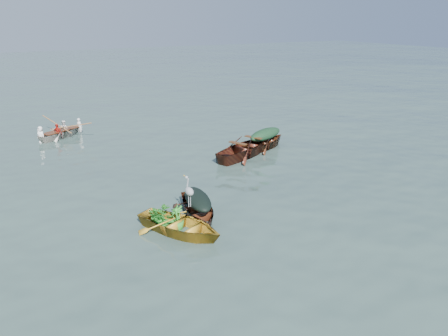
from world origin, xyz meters
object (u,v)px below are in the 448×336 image
object	(u,v)px
yellow_dinghy	(180,233)
heron	(189,197)
rowed_boat	(62,137)
green_tarp_boat	(265,148)
dark_covered_boat	(198,216)
open_wooden_boat	(245,156)

from	to	relation	value
yellow_dinghy	heron	xyz separation A→B (m)	(0.46, 0.30, 0.93)
rowed_boat	green_tarp_boat	bearing A→B (deg)	-161.70
dark_covered_boat	heron	world-z (taller)	heron
yellow_dinghy	rowed_boat	distance (m)	12.45
green_tarp_boat	open_wooden_boat	xyz separation A→B (m)	(-1.43, -0.57, 0.00)
open_wooden_boat	heron	bearing A→B (deg)	111.38
yellow_dinghy	open_wooden_boat	bearing A→B (deg)	15.72
heron	yellow_dinghy	bearing A→B (deg)	-174.81
yellow_dinghy	dark_covered_boat	bearing A→B (deg)	11.23
yellow_dinghy	green_tarp_boat	size ratio (longest dim) A/B	0.85
rowed_boat	yellow_dinghy	bearing A→B (deg)	153.06
open_wooden_boat	heron	distance (m)	7.06
yellow_dinghy	green_tarp_boat	distance (m)	8.99
yellow_dinghy	dark_covered_boat	world-z (taller)	yellow_dinghy
yellow_dinghy	dark_covered_boat	distance (m)	1.22
dark_covered_boat	yellow_dinghy	bearing A→B (deg)	-129.73
yellow_dinghy	rowed_boat	bearing A→B (deg)	66.98
open_wooden_boat	rowed_boat	world-z (taller)	open_wooden_boat
green_tarp_boat	dark_covered_boat	bearing A→B (deg)	108.40
dark_covered_boat	green_tarp_boat	size ratio (longest dim) A/B	0.85
green_tarp_boat	heron	world-z (taller)	heron
yellow_dinghy	heron	distance (m)	1.08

